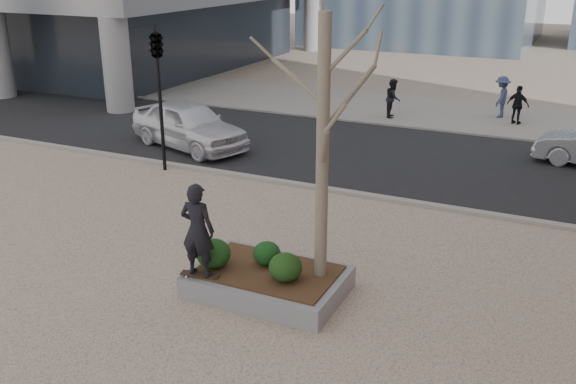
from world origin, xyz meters
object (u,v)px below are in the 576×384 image
at_px(planter, 268,282).
at_px(skateboard, 200,276).
at_px(skateboarder, 198,230).
at_px(police_car, 189,125).

distance_m(planter, skateboard, 1.37).
bearing_deg(skateboard, skateboarder, 0.00).
relative_size(skateboard, skateboarder, 0.42).
bearing_deg(planter, skateboarder, -144.86).
bearing_deg(planter, police_car, 131.71).
bearing_deg(police_car, skateboarder, -126.71).
xyz_separation_m(skateboard, police_car, (-6.06, 8.80, 0.35)).
height_order(skateboarder, police_car, skateboarder).
xyz_separation_m(planter, police_car, (-7.16, 8.03, 0.61)).
relative_size(planter, skateboarder, 1.60).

